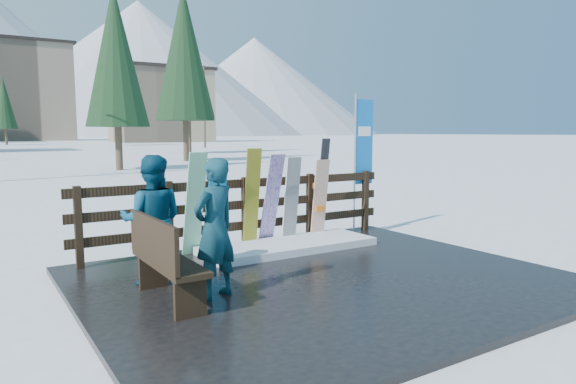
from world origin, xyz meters
TOP-DOWN VIEW (x-y plane):
  - ground at (0.00, 0.00)m, footprint 700.00×700.00m
  - deck at (0.00, 0.00)m, footprint 6.00×5.00m
  - fence at (0.00, 2.20)m, footprint 5.60×0.10m
  - snow_patch at (0.47, 1.60)m, footprint 2.88×1.00m
  - bench at (-2.10, 0.15)m, footprint 0.41×1.50m
  - snowboard_0 at (-0.63, 1.98)m, footprint 0.29×0.34m
  - snowboard_1 at (-0.98, 1.98)m, footprint 0.28×0.43m
  - snowboard_2 at (0.01, 1.98)m, footprint 0.25×0.24m
  - snowboard_3 at (0.37, 1.98)m, footprint 0.27×0.45m
  - snowboard_4 at (0.76, 1.98)m, footprint 0.27×0.22m
  - snowboard_5 at (1.36, 1.98)m, footprint 0.28×0.20m
  - ski_pair_a at (0.04, 2.05)m, footprint 0.16×0.24m
  - ski_pair_b at (1.45, 2.05)m, footprint 0.17×0.26m
  - rental_flag at (2.53, 2.25)m, footprint 0.45×0.04m
  - person_front at (-1.53, 0.02)m, footprint 0.68×0.56m
  - person_back at (-1.97, 0.89)m, footprint 0.97×0.88m
  - trees at (3.63, 50.09)m, footprint 42.14×68.90m

SIDE VIEW (x-z plane):
  - ground at x=0.00m, z-range 0.00..0.00m
  - deck at x=0.00m, z-range 0.00..0.08m
  - snow_patch at x=0.47m, z-range 0.08..0.20m
  - bench at x=-2.10m, z-range 0.11..1.08m
  - fence at x=0.00m, z-range 0.16..1.31m
  - snowboard_5 at x=1.36m, z-range 0.08..1.49m
  - snowboard_0 at x=-0.63m, z-range 0.08..1.50m
  - snowboard_4 at x=0.76m, z-range 0.08..1.55m
  - snowboard_3 at x=0.37m, z-range 0.08..1.62m
  - snowboard_1 at x=-0.98m, z-range 0.08..1.68m
  - person_front at x=-1.53m, z-range 0.08..1.69m
  - ski_pair_a at x=0.04m, z-range 0.08..1.69m
  - person_back at x=-1.97m, z-range 0.08..1.69m
  - snowboard_2 at x=0.01m, z-range 0.08..1.71m
  - ski_pair_b at x=1.45m, z-range 0.08..1.86m
  - rental_flag at x=2.53m, z-range 0.39..2.99m
  - trees at x=3.63m, z-range -0.93..12.30m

